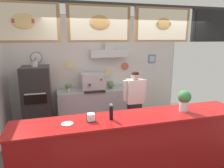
% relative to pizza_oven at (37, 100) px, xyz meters
% --- Properties ---
extents(ground_plane, '(5.89, 5.89, 0.00)m').
position_rel_pizza_oven_xyz_m(ground_plane, '(1.58, -1.81, -0.81)').
color(ground_plane, '#514C47').
extents(back_wall_assembly, '(4.69, 2.74, 2.82)m').
position_rel_pizza_oven_xyz_m(back_wall_assembly, '(1.59, 0.47, 0.70)').
color(back_wall_assembly, '#9E9E99').
rests_on(back_wall_assembly, ground_plane).
extents(service_counter, '(3.63, 0.64, 1.07)m').
position_rel_pizza_oven_xyz_m(service_counter, '(1.58, -2.14, -0.27)').
color(service_counter, maroon).
rests_on(service_counter, ground_plane).
extents(back_prep_counter, '(2.00, 0.59, 0.92)m').
position_rel_pizza_oven_xyz_m(back_prep_counter, '(1.45, 0.25, -0.36)').
color(back_prep_counter, '#A3A5AD').
rests_on(back_prep_counter, ground_plane).
extents(pizza_oven, '(0.63, 0.70, 1.71)m').
position_rel_pizza_oven_xyz_m(pizza_oven, '(0.00, 0.00, 0.00)').
color(pizza_oven, '#232326').
rests_on(pizza_oven, ground_plane).
extents(shop_worker, '(0.52, 0.22, 1.55)m').
position_rel_pizza_oven_xyz_m(shop_worker, '(2.07, -0.93, 0.03)').
color(shop_worker, '#232328').
rests_on(shop_worker, ground_plane).
extents(espresso_machine, '(0.59, 0.55, 0.44)m').
position_rel_pizza_oven_xyz_m(espresso_machine, '(1.36, 0.22, 0.33)').
color(espresso_machine, '#B7BABF').
rests_on(espresso_machine, back_prep_counter).
extents(potted_rosemary, '(0.16, 0.16, 0.20)m').
position_rel_pizza_oven_xyz_m(potted_rosemary, '(0.74, 0.25, 0.23)').
color(potted_rosemary, beige).
rests_on(potted_rosemary, back_prep_counter).
extents(potted_oregano, '(0.18, 0.18, 0.21)m').
position_rel_pizza_oven_xyz_m(potted_oregano, '(1.84, 0.23, 0.23)').
color(potted_oregano, '#4C4C51').
rests_on(potted_oregano, back_prep_counter).
extents(pepper_grinder, '(0.06, 0.06, 0.24)m').
position_rel_pizza_oven_xyz_m(pepper_grinder, '(1.21, -2.16, 0.38)').
color(pepper_grinder, black).
rests_on(pepper_grinder, service_counter).
extents(basil_vase, '(0.21, 0.21, 0.35)m').
position_rel_pizza_oven_xyz_m(basil_vase, '(2.43, -2.15, 0.46)').
color(basil_vase, silver).
rests_on(basil_vase, service_counter).
extents(napkin_holder, '(0.13, 0.12, 0.13)m').
position_rel_pizza_oven_xyz_m(napkin_holder, '(0.91, -2.14, 0.31)').
color(napkin_holder, '#262628').
rests_on(napkin_holder, service_counter).
extents(condiment_plate, '(0.17, 0.17, 0.01)m').
position_rel_pizza_oven_xyz_m(condiment_plate, '(0.57, -2.16, 0.27)').
color(condiment_plate, white).
rests_on(condiment_plate, service_counter).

